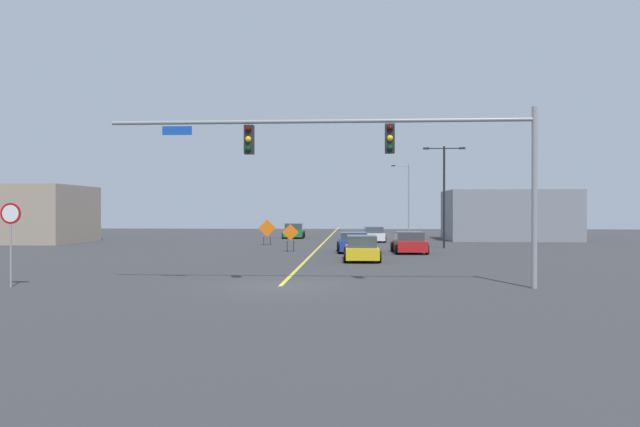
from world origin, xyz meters
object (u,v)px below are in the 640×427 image
car_red_distant (409,243)px  traffic_signal_assembly (381,150)px  street_lamp_far_left (444,188)px  car_yellow_approaching (362,249)px  construction_sign_right_lane (290,234)px  stop_sign (11,228)px  construction_sign_left_lane (267,229)px  car_white_passing (373,234)px  street_lamp_near_left (407,195)px  car_green_mid (294,231)px  car_blue_near (353,243)px

car_red_distant → traffic_signal_assembly: bearing=-98.5°
street_lamp_far_left → car_yellow_approaching: 13.14m
construction_sign_right_lane → stop_sign: bearing=-113.4°
street_lamp_far_left → stop_sign: bearing=-129.3°
construction_sign_left_lane → construction_sign_right_lane: bearing=-69.9°
car_red_distant → car_white_passing: bearing=97.8°
stop_sign → street_lamp_far_left: (18.85, 23.06, 2.30)m
construction_sign_left_lane → street_lamp_near_left: bearing=60.4°
stop_sign → car_white_passing: size_ratio=0.66×
street_lamp_near_left → construction_sign_right_lane: bearing=-108.9°
street_lamp_far_left → street_lamp_near_left: size_ratio=0.91×
traffic_signal_assembly → car_white_passing: size_ratio=3.35×
traffic_signal_assembly → car_white_passing: bearing=88.7°
stop_sign → car_green_mid: stop_sign is taller
car_white_passing → street_lamp_near_left: bearing=75.3°
stop_sign → car_yellow_approaching: stop_sign is taller
car_blue_near → car_yellow_approaching: 6.27m
street_lamp_far_left → car_yellow_approaching: bearing=-119.2°
stop_sign → street_lamp_near_left: bearing=69.4°
car_green_mid → street_lamp_near_left: bearing=41.3°
street_lamp_far_left → car_blue_near: size_ratio=1.89×
construction_sign_right_lane → car_blue_near: 4.23m
construction_sign_right_lane → car_green_mid: bearing=95.4°
construction_sign_left_lane → car_white_passing: bearing=34.2°
traffic_signal_assembly → car_yellow_approaching: 12.08m
traffic_signal_assembly → construction_sign_right_lane: 18.89m
street_lamp_far_left → car_white_passing: street_lamp_far_left is taller
construction_sign_left_lane → car_blue_near: (6.87, -7.55, -0.66)m
car_green_mid → traffic_signal_assembly: bearing=-79.3°
street_lamp_far_left → car_yellow_approaching: street_lamp_far_left is taller
construction_sign_right_lane → car_yellow_approaching: construction_sign_right_lane is taller
stop_sign → street_lamp_near_left: 52.38m
stop_sign → construction_sign_left_lane: bearing=78.3°
construction_sign_left_lane → traffic_signal_assembly: bearing=-72.5°
traffic_signal_assembly → construction_sign_left_lane: traffic_signal_assembly is taller
stop_sign → street_lamp_far_left: street_lamp_far_left is taller
stop_sign → construction_sign_left_lane: size_ratio=1.48×
car_blue_near → car_green_mid: car_green_mid is taller
construction_sign_right_lane → construction_sign_left_lane: bearing=110.1°
construction_sign_left_lane → car_green_mid: 12.35m
car_white_passing → car_green_mid: (-7.77, 6.45, 0.04)m
traffic_signal_assembly → car_yellow_approaching: (-0.57, 11.28, -4.30)m
construction_sign_right_lane → car_red_distant: construction_sign_right_lane is taller
car_white_passing → car_red_distant: (1.89, -13.81, -0.00)m
stop_sign → car_blue_near: bearing=56.3°
construction_sign_left_lane → car_yellow_approaching: (7.36, -13.80, -0.65)m
traffic_signal_assembly → street_lamp_near_left: bearing=83.9°
street_lamp_near_left → car_green_mid: size_ratio=1.91×
car_blue_near → car_white_passing: bearing=82.6°
street_lamp_near_left → car_blue_near: size_ratio=2.07×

